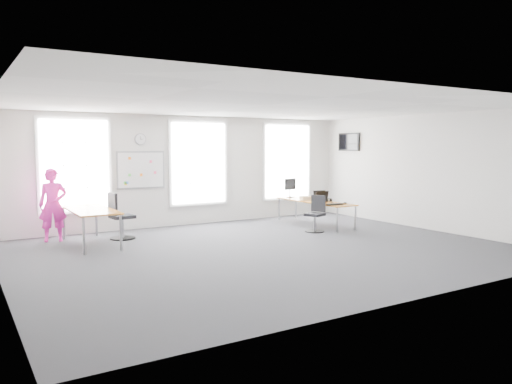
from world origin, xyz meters
TOP-DOWN VIEW (x-y plane):
  - floor at (0.00, 0.00)m, footprint 10.00×10.00m
  - ceiling at (0.00, 0.00)m, footprint 10.00×10.00m
  - wall_back at (0.00, 4.00)m, footprint 10.00×0.00m
  - wall_front at (0.00, -4.00)m, footprint 10.00×0.00m
  - wall_right at (5.00, 0.00)m, footprint 0.00×10.00m
  - window_left at (-3.00, 3.97)m, footprint 1.60×0.06m
  - window_mid at (0.30, 3.97)m, footprint 1.60×0.06m
  - window_right at (3.30, 3.97)m, footprint 1.60×0.06m
  - desk_right at (2.96, 2.14)m, footprint 0.73×2.73m
  - desk_left at (-3.01, 2.52)m, footprint 0.87×2.17m
  - chair_right at (2.28, 1.23)m, footprint 0.54×0.54m
  - chair_left at (-2.28, 2.79)m, footprint 0.58×0.58m
  - person at (-3.64, 3.34)m, footprint 0.68×0.51m
  - whiteboard at (-1.35, 3.97)m, footprint 1.20×0.03m
  - wall_clock at (-1.35, 3.97)m, footprint 0.30×0.04m
  - tv at (4.95, 3.00)m, footprint 0.06×0.90m
  - keyboard at (2.80, 1.11)m, footprint 0.48×0.22m
  - mouse at (3.18, 1.14)m, footprint 0.11×0.14m
  - lens_cap at (3.09, 1.55)m, footprint 0.08×0.08m
  - headphones at (3.14, 1.75)m, footprint 0.16×0.09m
  - laptop_sleeve at (3.00, 1.94)m, footprint 0.38×0.27m
  - paper_stack at (2.91, 2.47)m, footprint 0.35×0.29m
  - monitor at (2.94, 3.29)m, footprint 0.49×0.21m

SIDE VIEW (x-z plane):
  - floor at x=0.00m, z-range 0.00..0.00m
  - chair_right at x=2.28m, z-range -0.06..0.86m
  - chair_left at x=-2.28m, z-range -0.07..1.03m
  - desk_right at x=2.96m, z-range 0.29..0.95m
  - lens_cap at x=3.09m, z-range 0.66..0.67m
  - keyboard at x=2.80m, z-range 0.66..0.69m
  - mouse at x=3.18m, z-range 0.66..0.71m
  - headphones at x=3.14m, z-range 0.66..0.75m
  - paper_stack at x=2.91m, z-range 0.66..0.77m
  - desk_left at x=-3.01m, z-range 0.33..1.12m
  - laptop_sleeve at x=3.00m, z-range 0.66..0.96m
  - person at x=-3.64m, z-range 0.00..1.67m
  - monitor at x=2.94m, z-range 0.72..1.28m
  - wall_back at x=0.00m, z-range -3.50..6.50m
  - wall_front at x=0.00m, z-range -3.50..6.50m
  - wall_right at x=5.00m, z-range -3.50..6.50m
  - whiteboard at x=-1.35m, z-range 1.10..2.00m
  - window_left at x=-3.00m, z-range 0.60..2.80m
  - window_mid at x=0.30m, z-range 0.60..2.80m
  - window_right at x=3.30m, z-range 0.60..2.80m
  - tv at x=4.95m, z-range 2.02..2.57m
  - wall_clock at x=-1.35m, z-range 2.20..2.50m
  - ceiling at x=0.00m, z-range 3.00..3.00m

